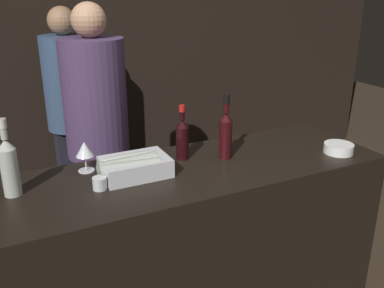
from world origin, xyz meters
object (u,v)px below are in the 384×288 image
Objects in this scene: person_blond_tee at (70,107)px; person_in_hoodie at (98,130)px; ice_bin_with_bottles at (133,166)px; red_wine_bottle_tall at (182,137)px; bowl_white at (339,148)px; candle_votive at (100,183)px; wine_glass at (85,150)px; white_wine_bottle at (9,165)px; red_wine_bottle_black_foil at (226,132)px.

person_in_hoodie is at bearing -73.04° from person_blond_tee.
red_wine_bottle_tall is at bearing 17.09° from ice_bin_with_bottles.
candle_votive is (-1.33, 0.14, 0.00)m from bowl_white.
red_wine_bottle_tall is 0.17× the size of person_in_hoodie.
ice_bin_with_bottles is at bearing -74.74° from person_blond_tee.
wine_glass is 0.09× the size of person_in_hoodie.
wine_glass is at bearing -83.16° from person_blond_tee.
person_blond_tee reaches higher than bowl_white.
white_wine_bottle is at bearing -161.93° from wine_glass.
red_wine_bottle_tall is (0.31, 0.10, 0.07)m from ice_bin_with_bottles.
red_wine_bottle_black_foil is (0.53, 0.00, 0.09)m from ice_bin_with_bottles.
bowl_white is at bearing -33.01° from person_in_hoodie.
wine_glass reaches higher than ice_bin_with_bottles.
white_wine_bottle is 0.92m from person_in_hoodie.
ice_bin_with_bottles is at bearing 20.99° from candle_votive.
person_blond_tee reaches higher than red_wine_bottle_tall.
person_in_hoodie is at bearing 139.32° from bowl_white.
red_wine_bottle_tall is (0.87, 0.05, -0.02)m from white_wine_bottle.
red_wine_bottle_tall is 0.73m from person_in_hoodie.
ice_bin_with_bottles is 0.20m from candle_votive.
person_blond_tee is at bearing 82.12° from wine_glass.
red_wine_bottle_black_foil is at bearing -2.28° from white_wine_bottle.
person_in_hoodie is at bearing 76.16° from candle_votive.
person_in_hoodie is at bearing 88.89° from ice_bin_with_bottles.
ice_bin_with_bottles is 2.14× the size of bowl_white.
white_wine_bottle reaches higher than candle_votive.
red_wine_bottle_black_foil is (-0.61, 0.22, 0.12)m from bowl_white.
white_wine_bottle is 1.19× the size of red_wine_bottle_tall.
red_wine_bottle_tall is (-0.83, 0.31, 0.10)m from bowl_white.
ice_bin_with_bottles is 0.34m from red_wine_bottle_tall.
person_blond_tee reaches higher than ice_bin_with_bottles.
person_in_hoodie reaches higher than candle_votive.
red_wine_bottle_tall reaches higher than bowl_white.
bowl_white is 1.40m from wine_glass.
ice_bin_with_bottles is at bearing -179.57° from red_wine_bottle_black_foil.
bowl_white is at bearing -8.81° from white_wine_bottle.
red_wine_bottle_tall is at bearing -7.54° from wine_glass.
candle_votive is 1.57m from person_blond_tee.
person_blond_tee is (-0.54, 1.48, -0.16)m from red_wine_bottle_black_foil.
white_wine_bottle reaches higher than wine_glass.
wine_glass is 1.34m from person_blond_tee.
bowl_white is 2.06m from person_blond_tee.
red_wine_bottle_black_foil is 1.59m from person_blond_tee.
wine_glass is at bearing 140.09° from ice_bin_with_bottles.
person_in_hoodie is 1.03× the size of person_blond_tee.
ice_bin_with_bottles is 0.26m from wine_glass.
ice_bin_with_bottles is 0.76m from person_in_hoodie.
person_in_hoodie is (-0.30, 0.66, -0.11)m from red_wine_bottle_tall.
red_wine_bottle_tall reaches higher than wine_glass.
red_wine_bottle_black_foil reaches higher than bowl_white.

